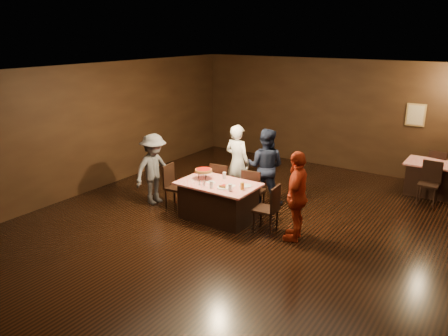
% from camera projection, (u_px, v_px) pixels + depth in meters
% --- Properties ---
extents(room, '(10.00, 10.04, 3.02)m').
position_uv_depth(room, '(234.00, 120.00, 7.96)').
color(room, black).
rests_on(room, ground).
extents(main_table, '(1.60, 1.00, 0.77)m').
position_uv_depth(main_table, '(218.00, 201.00, 8.89)').
color(main_table, red).
rests_on(main_table, ground).
extents(back_table, '(1.30, 0.90, 0.77)m').
position_uv_depth(back_table, '(434.00, 179.00, 10.22)').
color(back_table, '#AC0B0C').
rests_on(back_table, ground).
extents(chair_far_left, '(0.47, 0.47, 0.95)m').
position_uv_depth(chair_far_left, '(223.00, 183.00, 9.67)').
color(chair_far_left, black).
rests_on(chair_far_left, ground).
extents(chair_far_right, '(0.48, 0.48, 0.95)m').
position_uv_depth(chair_far_right, '(254.00, 190.00, 9.25)').
color(chair_far_right, black).
rests_on(chair_far_right, ground).
extents(chair_end_left, '(0.48, 0.48, 0.95)m').
position_uv_depth(chair_end_left, '(176.00, 187.00, 9.45)').
color(chair_end_left, black).
rests_on(chair_end_left, ground).
extents(chair_end_right, '(0.45, 0.45, 0.95)m').
position_uv_depth(chair_end_right, '(266.00, 208.00, 8.28)').
color(chair_end_right, black).
rests_on(chair_end_right, ground).
extents(chair_back_near, '(0.43, 0.43, 0.95)m').
position_uv_depth(chair_back_near, '(429.00, 183.00, 9.64)').
color(chair_back_near, black).
rests_on(chair_back_near, ground).
extents(chair_back_far, '(0.51, 0.51, 0.95)m').
position_uv_depth(chair_back_far, '(439.00, 169.00, 10.67)').
color(chair_back_far, black).
rests_on(chair_back_far, ground).
extents(diner_white_jacket, '(0.67, 0.48, 1.73)m').
position_uv_depth(diner_white_jacket, '(237.00, 163.00, 9.82)').
color(diner_white_jacket, white).
rests_on(diner_white_jacket, ground).
extents(diner_navy_hoodie, '(0.95, 0.81, 1.71)m').
position_uv_depth(diner_navy_hoodie, '(265.00, 167.00, 9.55)').
color(diner_navy_hoodie, '#161D33').
rests_on(diner_navy_hoodie, ground).
extents(diner_grey_knit, '(0.71, 1.09, 1.58)m').
position_uv_depth(diner_grey_knit, '(154.00, 169.00, 9.61)').
color(diner_grey_knit, '#55555A').
rests_on(diner_grey_knit, ground).
extents(diner_red_shirt, '(0.62, 1.05, 1.69)m').
position_uv_depth(diner_red_shirt, '(297.00, 196.00, 7.89)').
color(diner_red_shirt, '#AA3015').
rests_on(diner_red_shirt, ground).
extents(pizza_stand, '(0.38, 0.38, 0.22)m').
position_uv_depth(pizza_stand, '(203.00, 171.00, 8.98)').
color(pizza_stand, black).
rests_on(pizza_stand, main_table).
extents(plate_with_slice, '(0.25, 0.25, 0.06)m').
position_uv_depth(plate_with_slice, '(223.00, 187.00, 8.49)').
color(plate_with_slice, white).
rests_on(plate_with_slice, main_table).
extents(plate_empty, '(0.25, 0.25, 0.01)m').
position_uv_depth(plate_empty, '(245.00, 186.00, 8.60)').
color(plate_empty, white).
rests_on(plate_empty, main_table).
extents(glass_front_left, '(0.08, 0.08, 0.14)m').
position_uv_depth(glass_front_left, '(211.00, 184.00, 8.49)').
color(glass_front_left, silver).
rests_on(glass_front_left, main_table).
extents(glass_front_right, '(0.08, 0.08, 0.14)m').
position_uv_depth(glass_front_right, '(230.00, 188.00, 8.32)').
color(glass_front_right, silver).
rests_on(glass_front_right, main_table).
extents(glass_amber, '(0.08, 0.08, 0.14)m').
position_uv_depth(glass_amber, '(242.00, 186.00, 8.40)').
color(glass_amber, '#BF7F26').
rests_on(glass_amber, main_table).
extents(glass_back, '(0.08, 0.08, 0.14)m').
position_uv_depth(glass_back, '(224.00, 175.00, 9.02)').
color(glass_back, silver).
rests_on(glass_back, main_table).
extents(condiments, '(0.17, 0.10, 0.09)m').
position_uv_depth(condiments, '(203.00, 183.00, 8.63)').
color(condiments, silver).
rests_on(condiments, main_table).
extents(napkin_center, '(0.19, 0.19, 0.01)m').
position_uv_depth(napkin_center, '(231.00, 186.00, 8.62)').
color(napkin_center, white).
rests_on(napkin_center, main_table).
extents(napkin_left, '(0.21, 0.21, 0.01)m').
position_uv_depth(napkin_left, '(211.00, 182.00, 8.82)').
color(napkin_left, white).
rests_on(napkin_left, main_table).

